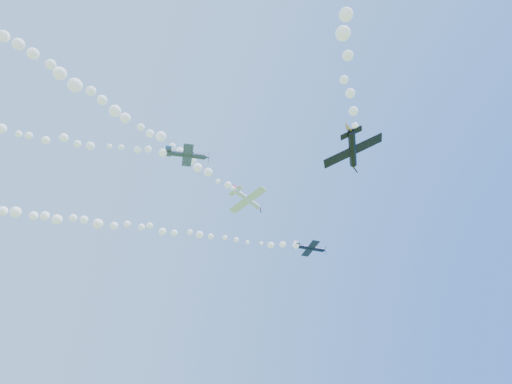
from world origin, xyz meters
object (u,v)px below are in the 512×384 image
plane_black (352,150)px  plane_grey (187,155)px  plane_white (248,199)px  plane_navy (310,248)px

plane_black → plane_grey: bearing=69.2°
plane_white → plane_black: size_ratio=1.35×
plane_navy → plane_white: bearing=-150.1°
plane_grey → plane_navy: bearing=40.2°
plane_navy → plane_black: size_ratio=1.26×
plane_grey → plane_black: bearing=-45.2°
plane_grey → plane_black: size_ratio=1.20×
plane_grey → plane_black: 28.71m
plane_white → plane_black: (-3.27, -32.46, -15.78)m
plane_white → plane_grey: size_ratio=1.13×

